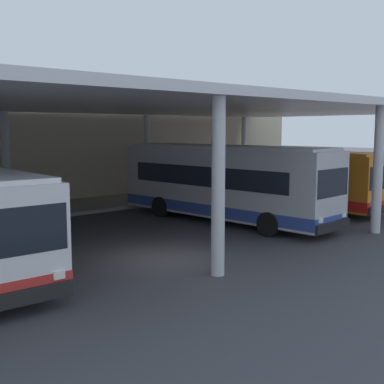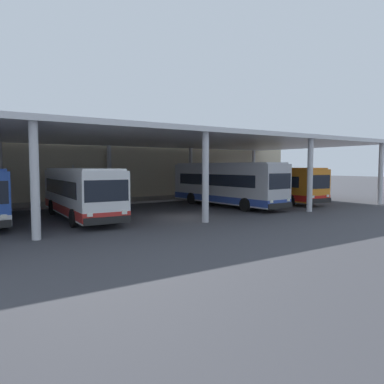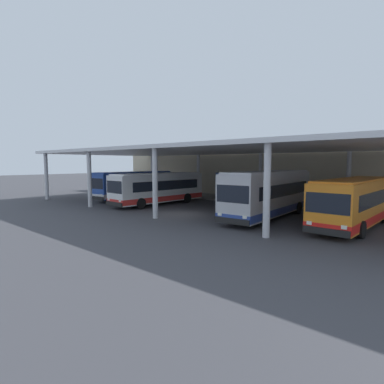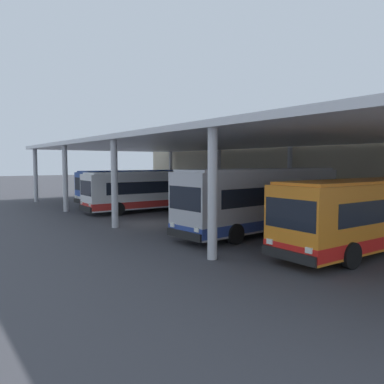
{
  "view_description": "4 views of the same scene",
  "coord_description": "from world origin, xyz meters",
  "px_view_note": "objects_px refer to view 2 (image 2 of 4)",
  "views": [
    {
      "loc": [
        -10.12,
        -12.77,
        4.29
      ],
      "look_at": [
        3.84,
        2.99,
        1.65
      ],
      "focal_mm": 46.65,
      "sensor_mm": 36.0,
      "label": 1
    },
    {
      "loc": [
        -12.04,
        -19.63,
        3.29
      ],
      "look_at": [
        1.99,
        2.01,
        1.44
      ],
      "focal_mm": 33.58,
      "sensor_mm": 36.0,
      "label": 2
    },
    {
      "loc": [
        17.45,
        -18.13,
        4.17
      ],
      "look_at": [
        -0.33,
        2.09,
        1.66
      ],
      "focal_mm": 29.04,
      "sensor_mm": 36.0,
      "label": 3
    },
    {
      "loc": [
        20.87,
        -12.01,
        3.9
      ],
      "look_at": [
        -1.73,
        4.51,
        1.72
      ],
      "focal_mm": 35.23,
      "sensor_mm": 36.0,
      "label": 4
    }
  ],
  "objects_px": {
    "bus_far_bay": "(274,184)",
    "bench_waiting": "(99,196)",
    "bus_second_bay": "(81,192)",
    "banner_sign": "(73,182)",
    "trash_bin": "(68,197)",
    "bus_middle_bay": "(226,184)"
  },
  "relations": [
    {
      "from": "bus_far_bay",
      "to": "bench_waiting",
      "type": "height_order",
      "value": "bus_far_bay"
    },
    {
      "from": "bus_second_bay",
      "to": "banner_sign",
      "type": "xyz_separation_m",
      "value": [
        1.62,
        7.86,
        0.32
      ]
    },
    {
      "from": "trash_bin",
      "to": "banner_sign",
      "type": "height_order",
      "value": "banner_sign"
    },
    {
      "from": "bus_second_bay",
      "to": "banner_sign",
      "type": "height_order",
      "value": "banner_sign"
    },
    {
      "from": "bus_middle_bay",
      "to": "bus_far_bay",
      "type": "relative_size",
      "value": 1.08
    },
    {
      "from": "bus_far_bay",
      "to": "trash_bin",
      "type": "relative_size",
      "value": 10.79
    },
    {
      "from": "bus_second_bay",
      "to": "bus_middle_bay",
      "type": "xyz_separation_m",
      "value": [
        11.98,
        0.46,
        0.19
      ]
    },
    {
      "from": "bench_waiting",
      "to": "banner_sign",
      "type": "bearing_deg",
      "value": -160.15
    },
    {
      "from": "trash_bin",
      "to": "banner_sign",
      "type": "bearing_deg",
      "value": -62.25
    },
    {
      "from": "banner_sign",
      "to": "bench_waiting",
      "type": "bearing_deg",
      "value": 19.85
    },
    {
      "from": "trash_bin",
      "to": "bus_second_bay",
      "type": "bearing_deg",
      "value": -98.9
    },
    {
      "from": "trash_bin",
      "to": "bus_middle_bay",
      "type": "bearing_deg",
      "value": -36.81
    },
    {
      "from": "bench_waiting",
      "to": "trash_bin",
      "type": "bearing_deg",
      "value": -173.57
    },
    {
      "from": "bus_far_bay",
      "to": "bus_middle_bay",
      "type": "bearing_deg",
      "value": -175.92
    },
    {
      "from": "bus_far_bay",
      "to": "banner_sign",
      "type": "xyz_separation_m",
      "value": [
        -16.26,
        6.99,
        0.32
      ]
    },
    {
      "from": "bench_waiting",
      "to": "bus_second_bay",
      "type": "bearing_deg",
      "value": -114.85
    },
    {
      "from": "bus_second_bay",
      "to": "bus_far_bay",
      "type": "height_order",
      "value": "same"
    },
    {
      "from": "bench_waiting",
      "to": "bus_far_bay",
      "type": "bearing_deg",
      "value": -29.61
    },
    {
      "from": "bus_second_bay",
      "to": "bus_far_bay",
      "type": "bearing_deg",
      "value": 2.81
    },
    {
      "from": "bus_second_bay",
      "to": "bench_waiting",
      "type": "xyz_separation_m",
      "value": [
        4.05,
        8.74,
        -0.99
      ]
    },
    {
      "from": "bus_second_bay",
      "to": "trash_bin",
      "type": "height_order",
      "value": "bus_second_bay"
    },
    {
      "from": "bench_waiting",
      "to": "bus_middle_bay",
      "type": "bearing_deg",
      "value": -46.24
    }
  ]
}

